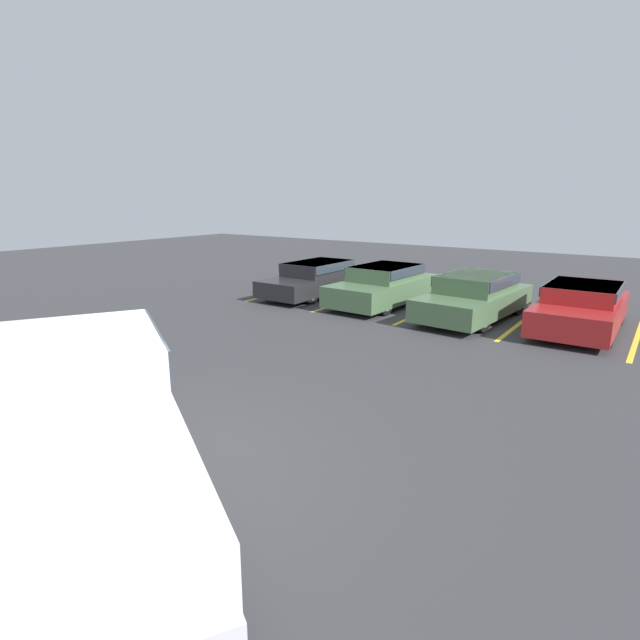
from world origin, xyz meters
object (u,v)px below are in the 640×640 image
Objects in this scene: parked_sedan_a at (317,277)px; wheel_stop_curb at (430,290)px; pickup_truck at (82,420)px; parked_sedan_d at (581,306)px; parked_sedan_b at (384,284)px; parked_sedan_c at (475,295)px.

wheel_stop_curb is at bearing 132.90° from parked_sedan_a.
parked_sedan_a is at bearing 143.15° from pickup_truck.
parked_sedan_b is at bearing -88.94° from parked_sedan_d.
parked_sedan_b is (2.73, -0.09, 0.04)m from parked_sedan_a.
parked_sedan_b is 3.02m from wheel_stop_curb.
pickup_truck is 1.43× the size of parked_sedan_d.
parked_sedan_c is 1.04× the size of parked_sedan_d.
pickup_truck reaches higher than parked_sedan_a.
parked_sedan_c is at bearing 87.17° from parked_sedan_a.
parked_sedan_c is at bearing 115.84° from pickup_truck.
parked_sedan_a is 5.75m from parked_sedan_c.
parked_sedan_b is at bearing 88.21° from parked_sedan_a.
parked_sedan_b reaches higher than parked_sedan_a.
pickup_truck is 1.35× the size of parked_sedan_a.
parked_sedan_a is at bearing -89.99° from parked_sedan_d.
parked_sedan_b is at bearing 130.87° from pickup_truck.
wheel_stop_curb is at bearing 127.32° from pickup_truck.
pickup_truck reaches higher than parked_sedan_c.
pickup_truck is 12.53m from parked_sedan_a.
pickup_truck is at bearing 13.29° from parked_sedan_b.
parked_sedan_b is 5.69m from parked_sedan_d.
parked_sedan_d is (2.68, 0.33, -0.04)m from parked_sedan_c.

